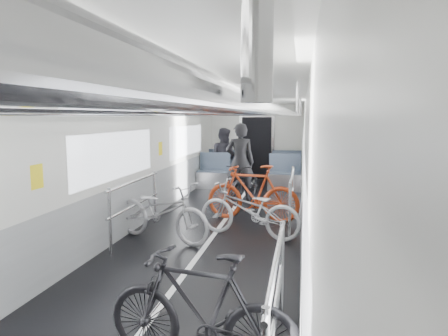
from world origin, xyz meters
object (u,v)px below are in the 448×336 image
object	(u,v)px
person_standing	(240,162)
person_seated	(223,157)
bike_left_far	(162,211)
bike_right_far	(253,193)
bike_right_near	(200,311)
bike_aisle	(245,182)
bike_right_mid	(249,210)

from	to	relation	value
person_standing	person_seated	xyz separation A→B (m)	(-0.81, 2.03, -0.09)
bike_left_far	bike_right_far	bearing A→B (deg)	-21.67
bike_right_near	bike_aisle	size ratio (longest dim) A/B	0.96
bike_left_far	person_standing	size ratio (longest dim) A/B	0.99
bike_right_mid	person_seated	distance (m)	5.18
bike_left_far	bike_right_mid	bearing A→B (deg)	-52.68
person_seated	bike_right_mid	bearing A→B (deg)	125.73
bike_right_mid	bike_aisle	distance (m)	2.87
bike_left_far	bike_right_far	xyz separation A→B (m)	(1.31, 1.51, 0.07)
person_seated	bike_right_near	bearing A→B (deg)	119.84
bike_right_far	person_standing	bearing A→B (deg)	-156.02
bike_right_near	bike_right_far	bearing A→B (deg)	-169.81
bike_right_near	person_seated	xyz separation A→B (m)	(-1.51, 8.56, 0.35)
bike_left_far	bike_right_mid	distance (m)	1.44
bike_right_mid	bike_right_far	world-z (taller)	bike_right_far
bike_left_far	bike_aisle	xyz separation A→B (m)	(0.92, 3.29, -0.03)
bike_right_far	person_standing	world-z (taller)	person_standing
bike_right_mid	bike_aisle	world-z (taller)	bike_right_mid
bike_left_far	person_seated	distance (m)	5.43
bike_right_far	person_seated	size ratio (longest dim) A/B	1.09
bike_left_far	person_seated	bearing A→B (deg)	19.58
bike_right_near	person_standing	bearing A→B (deg)	-165.69
person_standing	bike_left_far	bearing A→B (deg)	71.09
person_seated	bike_right_far	bearing A→B (deg)	128.91
bike_aisle	person_standing	distance (m)	0.51
bike_aisle	person_seated	world-z (taller)	person_seated
bike_right_near	bike_left_far	bearing A→B (deg)	-146.79
bike_right_near	bike_right_far	distance (m)	4.66
bike_right_near	bike_right_mid	world-z (taller)	bike_right_near
bike_right_mid	bike_right_far	xyz separation A→B (m)	(-0.06, 1.06, 0.08)
bike_right_far	person_seated	distance (m)	4.14
bike_left_far	bike_aisle	bearing A→B (deg)	3.55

